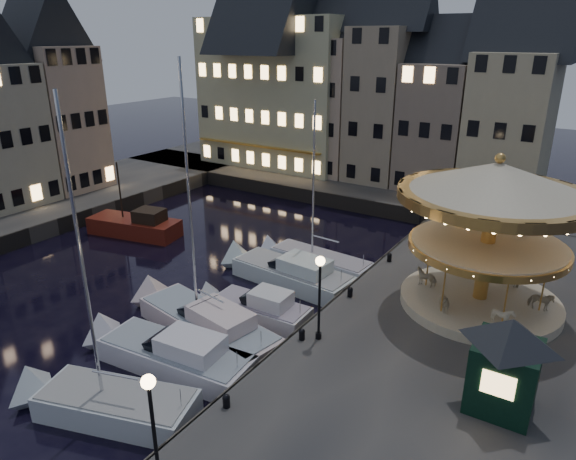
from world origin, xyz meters
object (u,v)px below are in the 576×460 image
Objects in this scene: bollard_a at (226,400)px; motorboat_d at (254,309)px; streetlamp_c at (421,207)px; bollard_b at (302,334)px; bollard_c at (350,291)px; red_fishing_boat at (136,227)px; motorboat_f at (314,261)px; ticket_kiosk at (508,349)px; motorboat_e at (287,273)px; motorboat_c at (203,322)px; motorboat_b at (170,354)px; streetlamp_b at (320,286)px; carousel at (493,209)px; motorboat_a at (105,403)px; streetlamp_a at (152,417)px; bollard_d at (389,257)px.

motorboat_d is at bearing 119.43° from bollard_a.
streetlamp_c is 7.32× the size of bollard_b.
red_fishing_boat reaches higher than bollard_c.
red_fishing_boat is at bearing -171.64° from motorboat_f.
bollard_c is at bearing 90.00° from bollard_a.
motorboat_d is 13.45m from ticket_kiosk.
ticket_kiosk reaches higher than streetlamp_c.
red_fishing_boat reaches higher than ticket_kiosk.
motorboat_d is 0.72× the size of motorboat_e.
bollard_a is at bearing -41.45° from motorboat_c.
motorboat_b is 0.96× the size of motorboat_e.
motorboat_e is (0.42, 7.33, -0.04)m from motorboat_c.
bollard_a is (-0.60, -6.00, -2.41)m from streetlamp_b.
carousel is (25.57, 0.43, 5.93)m from red_fishing_boat.
streetlamp_a is at bearing -21.69° from motorboat_a.
bollard_a is at bearing -95.71° from streetlamp_b.
motorboat_e is at bearing 86.69° from motorboat_c.
motorboat_d is at bearing 86.09° from motorboat_a.
motorboat_e is at bearing -128.76° from streetlamp_c.
streetlamp_a is 0.97× the size of ticket_kiosk.
streetlamp_c is (0.00, 23.50, 0.00)m from streetlamp_a.
motorboat_a reaches higher than bollard_b.
motorboat_b is 12.99m from motorboat_f.
red_fishing_boat is (-14.57, 14.64, 0.16)m from motorboat_a.
motorboat_e reaches higher than bollard_a.
bollard_c is 0.05× the size of motorboat_f.
motorboat_a reaches higher than bollard_c.
motorboat_a is 1.65× the size of red_fishing_boat.
motorboat_d is at bearing -145.02° from bollard_c.
streetlamp_a is at bearing -55.26° from motorboat_c.
bollard_c is 0.13× the size of ticket_kiosk.
streetlamp_a is 20.15m from bollard_d.
bollard_b is 0.04× the size of motorboat_c.
bollard_b is 1.00× the size of bollard_d.
streetlamp_c reaches higher than bollard_d.
bollard_c is 19.62m from red_fishing_boat.
bollard_d is 18.51m from motorboat_a.
motorboat_f is (-0.61, 7.44, -0.11)m from motorboat_d.
motorboat_b is (-5.06, -14.02, -0.96)m from bollard_d.
motorboat_b is at bearing -120.70° from bollard_c.
bollard_c is 0.06× the size of carousel.
carousel reaches higher than streetlamp_a.
streetlamp_a is 6.85m from motorboat_a.
ticket_kiosk is at bearing -8.27° from motorboat_d.
red_fishing_boat is 1.75× the size of ticket_kiosk.
streetlamp_c is at bearing 120.25° from ticket_kiosk.
bollard_a is at bearing -90.00° from bollard_d.
red_fishing_boat is (-20.06, -6.68, -3.32)m from streetlamp_c.
carousel is 2.15× the size of ticket_kiosk.
streetlamp_c is 7.90m from motorboat_f.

